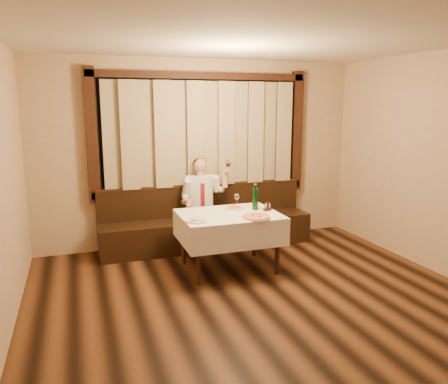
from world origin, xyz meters
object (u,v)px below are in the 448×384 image
object	(u,v)px
banquette	(207,226)
pizza	(256,217)
pasta_cream	(198,218)
seated_man	(202,197)
green_bottle	(255,199)
pasta_red	(234,206)
dining_table	(229,221)
cruet_caddy	(267,208)

from	to	relation	value
banquette	pizza	distance (m)	1.46
banquette	pasta_cream	world-z (taller)	banquette
pasta_cream	pizza	bearing A→B (deg)	-8.05
banquette	seated_man	distance (m)	0.50
green_bottle	seated_man	distance (m)	0.99
pasta_red	banquette	bearing A→B (deg)	100.36
pizza	pasta_red	size ratio (longest dim) A/B	1.36
pizza	pasta_red	world-z (taller)	pasta_red
pasta_cream	dining_table	bearing A→B (deg)	26.21
pasta_cream	cruet_caddy	size ratio (longest dim) A/B	2.38
green_bottle	cruet_caddy	bearing A→B (deg)	-40.52
pasta_cream	cruet_caddy	xyz separation A→B (m)	(1.01, 0.21, 0.00)
green_bottle	seated_man	size ratio (longest dim) A/B	0.26
cruet_caddy	pasta_red	bearing A→B (deg)	126.29
pasta_cream	green_bottle	size ratio (longest dim) A/B	0.82
dining_table	pizza	world-z (taller)	pizza
banquette	pasta_red	xyz separation A→B (m)	(0.15, -0.80, 0.48)
pasta_red	green_bottle	size ratio (longest dim) A/B	0.76
pasta_red	seated_man	distance (m)	0.75
dining_table	cruet_caddy	xyz separation A→B (m)	(0.53, -0.02, 0.15)
pizza	cruet_caddy	distance (m)	0.43
dining_table	pasta_cream	distance (m)	0.56
dining_table	green_bottle	distance (m)	0.48
pizza	green_bottle	xyz separation A→B (m)	(0.16, 0.43, 0.13)
pasta_cream	seated_man	world-z (taller)	seated_man
banquette	pasta_cream	xyz separation A→B (m)	(-0.48, -1.26, 0.49)
dining_table	pasta_red	distance (m)	0.30
dining_table	pasta_cream	size ratio (longest dim) A/B	4.44
banquette	pasta_cream	distance (m)	1.43
dining_table	pizza	size ratio (longest dim) A/B	3.52
pasta_red	pasta_cream	world-z (taller)	pasta_cream
banquette	cruet_caddy	xyz separation A→B (m)	(0.53, -1.05, 0.49)
banquette	pasta_red	world-z (taller)	banquette
pizza	pasta_cream	bearing A→B (deg)	171.95
dining_table	seated_man	world-z (taller)	seated_man
pizza	banquette	bearing A→B (deg)	99.84
banquette	pasta_red	bearing A→B (deg)	-79.64
pizza	cruet_caddy	bearing A→B (deg)	47.16
pizza	green_bottle	size ratio (longest dim) A/B	1.03
dining_table	green_bottle	bearing A→B (deg)	12.32
pizza	cruet_caddy	size ratio (longest dim) A/B	3.01
pasta_red	green_bottle	distance (m)	0.31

